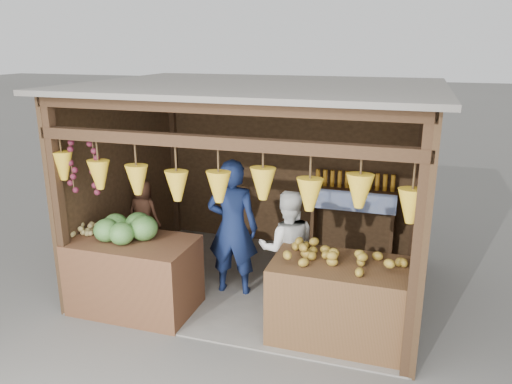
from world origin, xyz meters
The scene contains 12 objects.
ground centered at (0.00, 0.00, 0.00)m, with size 80.00×80.00×0.00m, color #514F49.
stall_structure centered at (-0.03, -0.04, 1.67)m, with size 4.30×3.30×2.66m.
back_shelf centered at (1.05, 1.28, 0.87)m, with size 1.25×0.32×1.32m.
counter_left centered at (-1.24, -1.09, 0.45)m, with size 1.45×0.85×0.89m, color #482918.
counter_right centered at (1.20, -0.98, 0.45)m, with size 1.45×0.85×0.89m, color #493018.
stool centered at (-1.75, 0.04, 0.15)m, with size 0.32×0.32×0.30m, color black.
man_standing centered at (-0.26, -0.33, 0.89)m, with size 0.65×0.43×1.78m, color #132049.
woman_standing centered at (0.47, -0.40, 0.73)m, with size 0.71×0.55×1.47m, color white.
vendor_seated centered at (-1.75, 0.04, 0.80)m, with size 0.48×0.32×0.99m, color brown.
melon_pile centered at (-1.31, -1.06, 1.05)m, with size 1.00×0.50×0.32m, color #144B17, non-canonical shape.
tanfruit_pile centered at (-1.91, -1.10, 0.96)m, with size 0.34×0.40×0.13m, color olive, non-canonical shape.
mango_pile centered at (1.24, -1.00, 1.00)m, with size 1.40×0.64×0.22m, color #B05817, non-canonical shape.
Camera 1 is at (1.81, -5.85, 3.12)m, focal length 35.00 mm.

